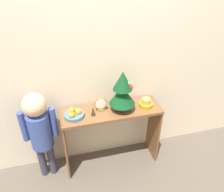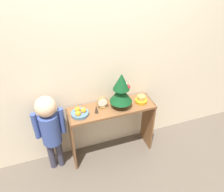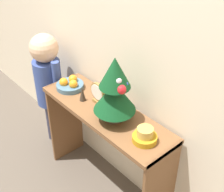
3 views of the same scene
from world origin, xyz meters
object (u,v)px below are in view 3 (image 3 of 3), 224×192
(fruit_bowl, at_px, (70,84))
(singing_bowl, at_px, (145,136))
(figurine, at_px, (82,94))
(child_figure, at_px, (48,78))
(desk_clock, at_px, (98,93))
(mini_tree, at_px, (115,89))

(fruit_bowl, distance_m, singing_bowl, 0.74)
(fruit_bowl, bearing_deg, figurine, -7.68)
(fruit_bowl, xyz_separation_m, child_figure, (-0.34, 0.01, -0.10))
(singing_bowl, height_order, desk_clock, desk_clock)
(figurine, bearing_deg, mini_tree, 4.41)
(desk_clock, height_order, figurine, desk_clock)
(mini_tree, height_order, fruit_bowl, mini_tree)
(singing_bowl, relative_size, figurine, 1.39)
(mini_tree, bearing_deg, desk_clock, 169.90)
(fruit_bowl, xyz_separation_m, singing_bowl, (0.74, -0.00, 0.01))
(fruit_bowl, relative_size, desk_clock, 1.31)
(fruit_bowl, relative_size, figurine, 1.89)
(mini_tree, distance_m, child_figure, 0.88)
(mini_tree, distance_m, figurine, 0.35)
(singing_bowl, relative_size, child_figure, 0.14)
(mini_tree, xyz_separation_m, singing_bowl, (0.26, -0.00, -0.19))
(child_figure, bearing_deg, singing_bowl, -0.84)
(mini_tree, xyz_separation_m, fruit_bowl, (-0.48, 0.00, -0.19))
(singing_bowl, bearing_deg, figurine, -177.89)
(fruit_bowl, distance_m, desk_clock, 0.28)
(mini_tree, distance_m, desk_clock, 0.26)
(mini_tree, relative_size, child_figure, 0.41)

